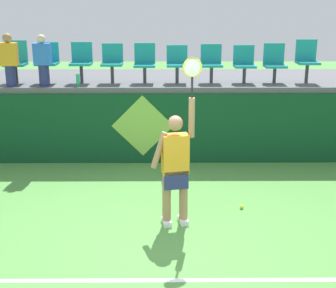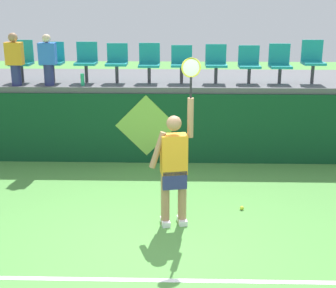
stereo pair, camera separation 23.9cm
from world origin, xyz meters
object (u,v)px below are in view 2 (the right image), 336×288
at_px(stadium_chair_3, 117,61).
at_px(spectator_1, 15,58).
at_px(tennis_player, 174,165).
at_px(stadium_chair_4, 149,61).
at_px(spectator_0, 48,59).
at_px(stadium_chair_1, 53,60).
at_px(water_bottle, 82,80).
at_px(stadium_chair_7, 249,63).
at_px(stadium_chair_2, 86,60).
at_px(stadium_chair_5, 182,62).
at_px(stadium_chair_0, 22,59).
at_px(stadium_chair_6, 216,62).
at_px(tennis_ball, 242,208).
at_px(stadium_chair_9, 313,59).
at_px(stadium_chair_8, 280,62).

height_order(stadium_chair_3, spectator_1, spectator_1).
bearing_deg(spectator_1, tennis_player, -42.97).
xyz_separation_m(tennis_player, stadium_chair_4, (-0.58, 3.50, 1.08)).
height_order(stadium_chair_3, spectator_0, spectator_0).
bearing_deg(stadium_chair_1, water_bottle, -31.99).
distance_m(tennis_player, stadium_chair_1, 4.50).
relative_size(stadium_chair_3, stadium_chair_7, 1.05).
bearing_deg(stadium_chair_3, stadium_chair_2, 179.84).
bearing_deg(stadium_chair_2, stadium_chair_5, -0.10).
relative_size(stadium_chair_5, spectator_1, 0.73).
bearing_deg(water_bottle, tennis_player, -57.91).
bearing_deg(stadium_chair_7, stadium_chair_0, 179.93).
bearing_deg(stadium_chair_6, stadium_chair_2, 179.99).
relative_size(tennis_ball, stadium_chair_6, 0.08).
bearing_deg(stadium_chair_6, tennis_player, -103.27).
xyz_separation_m(stadium_chair_1, stadium_chair_2, (0.71, 0.00, -0.00)).
height_order(tennis_ball, stadium_chair_9, stadium_chair_9).
height_order(tennis_player, tennis_ball, tennis_player).
relative_size(stadium_chair_3, stadium_chair_9, 0.91).
relative_size(tennis_player, stadium_chair_4, 3.08).
bearing_deg(water_bottle, spectator_1, -179.44).
distance_m(tennis_ball, stadium_chair_1, 5.16).
distance_m(stadium_chair_7, spectator_0, 4.15).
height_order(stadium_chair_6, spectator_0, spectator_0).
bearing_deg(tennis_ball, stadium_chair_7, 81.92).
bearing_deg(stadium_chair_5, stadium_chair_7, 0.12).
bearing_deg(stadium_chair_4, tennis_player, -80.63).
xyz_separation_m(tennis_player, spectator_1, (-3.28, 3.05, 1.18)).
height_order(stadium_chair_1, stadium_chair_2, stadium_chair_2).
relative_size(stadium_chair_4, stadium_chair_7, 1.06).
bearing_deg(stadium_chair_8, stadium_chair_1, -179.95).
distance_m(tennis_ball, stadium_chair_5, 3.70).
distance_m(stadium_chair_6, spectator_1, 4.13).
distance_m(stadium_chair_4, spectator_1, 2.74).
relative_size(tennis_player, water_bottle, 10.15).
bearing_deg(stadium_chair_7, water_bottle, -172.86).
distance_m(stadium_chair_2, spectator_1, 1.44).
distance_m(stadium_chair_2, stadium_chair_5, 2.01).
relative_size(tennis_player, stadium_chair_8, 3.10).
height_order(stadium_chair_4, stadium_chair_8, stadium_chair_4).
bearing_deg(tennis_player, stadium_chair_2, 118.58).
bearing_deg(tennis_ball, stadium_chair_4, 119.39).
distance_m(tennis_player, stadium_chair_6, 3.75).
bearing_deg(stadium_chair_7, stadium_chair_1, 180.00).
relative_size(stadium_chair_0, stadium_chair_5, 1.13).
bearing_deg(stadium_chair_4, stadium_chair_0, 179.94).
bearing_deg(stadium_chair_5, stadium_chair_6, 0.23).
distance_m(stadium_chair_0, stadium_chair_4, 2.70).
bearing_deg(stadium_chair_2, stadium_chair_3, -0.16).
bearing_deg(stadium_chair_7, stadium_chair_2, 179.99).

